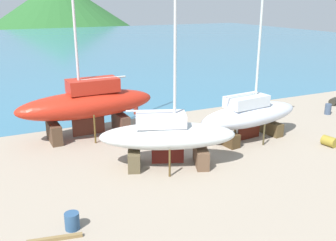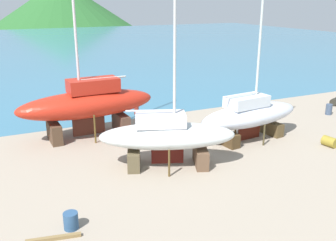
% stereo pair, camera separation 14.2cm
% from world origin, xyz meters
% --- Properties ---
extents(ground_plane, '(45.56, 45.56, 0.00)m').
position_xyz_m(ground_plane, '(0.00, -4.52, 0.00)').
color(ground_plane, gray).
extents(sea_water, '(166.52, 109.87, 0.01)m').
position_xyz_m(sea_water, '(0.00, 61.81, 0.00)').
color(sea_water, teal).
rests_on(sea_water, ground).
extents(headland_hill, '(108.30, 108.30, 34.86)m').
position_xyz_m(headland_hill, '(18.48, 150.99, 0.00)').
color(headland_hill, '#275C28').
rests_on(headland_hill, ground).
extents(sailboat_far_slipway, '(9.85, 3.23, 15.06)m').
position_xyz_m(sailboat_far_slipway, '(-6.89, 4.33, 2.41)').
color(sailboat_far_slipway, '#4C3625').
rests_on(sailboat_far_slipway, ground).
extents(sailboat_mid_port, '(8.50, 3.49, 12.36)m').
position_xyz_m(sailboat_mid_port, '(3.10, -1.11, 1.80)').
color(sailboat_mid_port, brown).
rests_on(sailboat_mid_port, ground).
extents(sailboat_large_starboard, '(8.34, 5.34, 12.58)m').
position_xyz_m(sailboat_large_starboard, '(-4.05, -2.74, 1.89)').
color(sailboat_large_starboard, brown).
rests_on(sailboat_large_starboard, ground).
extents(worker, '(0.48, 0.48, 1.64)m').
position_xyz_m(worker, '(-1.91, 7.99, 0.85)').
color(worker, maroon).
rests_on(worker, ground).
extents(barrel_rust_far, '(1.10, 0.97, 0.67)m').
position_xyz_m(barrel_rust_far, '(15.92, 2.86, 0.33)').
color(barrel_rust_far, '#282720').
rests_on(barrel_rust_far, ground).
extents(barrel_blue_faded, '(0.81, 1.01, 0.68)m').
position_xyz_m(barrel_blue_faded, '(7.17, -4.59, 0.34)').
color(barrel_blue_faded, olive).
rests_on(barrel_blue_faded, ground).
extents(barrel_tar_black, '(0.81, 0.81, 0.76)m').
position_xyz_m(barrel_tar_black, '(-10.54, -6.88, 0.38)').
color(barrel_tar_black, '#2B4D73').
rests_on(barrel_tar_black, ground).
extents(barrel_tipped_left, '(0.64, 0.64, 0.92)m').
position_xyz_m(barrel_tipped_left, '(13.00, 0.88, 0.46)').
color(barrel_tipped_left, '#3B4B63').
rests_on(barrel_tipped_left, ground).
extents(timber_short_skew, '(2.21, 0.59, 0.15)m').
position_xyz_m(timber_short_skew, '(-11.38, -7.38, 0.07)').
color(timber_short_skew, olive).
rests_on(timber_short_skew, ground).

